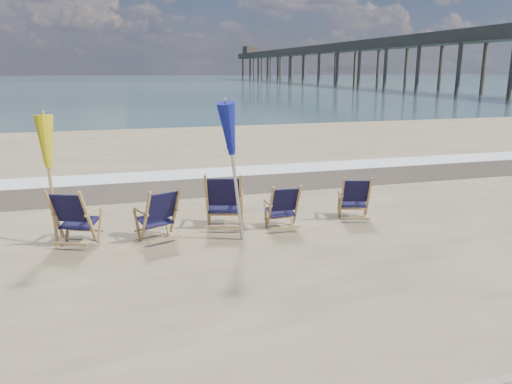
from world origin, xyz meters
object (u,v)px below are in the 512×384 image
beach_chair_2 (241,202)px  fishing_pier (352,59)px  beach_chair_0 (88,219)px  beach_chair_1 (176,212)px  beach_chair_3 (297,207)px  beach_chair_4 (368,199)px  umbrella_yellow (47,149)px  umbrella_blue (235,134)px

beach_chair_2 → fishing_pier: fishing_pier is taller
beach_chair_0 → beach_chair_1: 1.45m
beach_chair_1 → beach_chair_3: 2.21m
beach_chair_0 → beach_chair_4: bearing=-155.4°
fishing_pier → beach_chair_0: bearing=-119.7°
beach_chair_3 → beach_chair_4: beach_chair_4 is taller
beach_chair_3 → umbrella_yellow: umbrella_yellow is taller
beach_chair_0 → beach_chair_2: bearing=-151.8°
fishing_pier → beach_chair_1: bearing=-118.9°
umbrella_yellow → umbrella_blue: 3.04m
beach_chair_2 → umbrella_blue: (-0.26, -0.64, 1.32)m
umbrella_yellow → umbrella_blue: bearing=-14.2°
beach_chair_2 → beach_chair_4: beach_chair_2 is taller
beach_chair_3 → beach_chair_4: 1.53m
beach_chair_3 → fishing_pier: 80.51m
beach_chair_1 → beach_chair_3: size_ratio=1.09×
beach_chair_0 → beach_chair_4: beach_chair_0 is taller
beach_chair_4 → beach_chair_3: bearing=22.4°
beach_chair_1 → fishing_pier: fishing_pier is taller
beach_chair_3 → fishing_pier: (37.08, 71.33, 4.20)m
beach_chair_2 → beach_chair_4: 2.53m
beach_chair_1 → beach_chair_3: bearing=156.4°
beach_chair_4 → umbrella_blue: bearing=28.1°
umbrella_blue → fishing_pier: size_ratio=0.02×
beach_chair_1 → umbrella_yellow: (-1.99, 0.25, 1.15)m
beach_chair_2 → beach_chair_3: (1.00, -0.25, -0.11)m
beach_chair_2 → beach_chair_3: size_ratio=1.23×
umbrella_yellow → umbrella_blue: umbrella_blue is taller
umbrella_yellow → beach_chair_2: bearing=-1.9°
beach_chair_0 → fishing_pier: 82.20m
beach_chair_1 → umbrella_blue: size_ratio=0.41×
umbrella_blue → beach_chair_2: bearing=67.9°
beach_chair_1 → beach_chair_4: 3.73m
beach_chair_0 → beach_chair_2: size_ratio=0.93×
beach_chair_0 → umbrella_blue: umbrella_blue is taller
beach_chair_0 → umbrella_yellow: 1.29m
beach_chair_0 → beach_chair_4: size_ratio=1.12×
umbrella_blue → fishing_pier: (38.33, 71.72, 2.78)m
beach_chair_4 → beach_chair_1: bearing=18.0°
umbrella_yellow → beach_chair_3: bearing=-4.9°
beach_chair_1 → fishing_pier: size_ratio=0.01×
beach_chair_2 → umbrella_blue: size_ratio=0.46×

